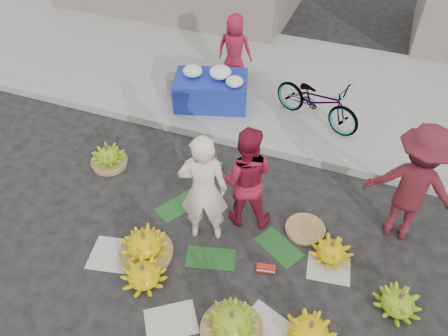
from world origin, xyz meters
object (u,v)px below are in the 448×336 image
(banana_bunch_0, at_px, (145,246))
(vendor_cream, at_px, (204,190))
(flower_table, at_px, (211,89))
(banana_bunch_4, at_px, (398,302))
(bicycle, at_px, (317,100))

(banana_bunch_0, distance_m, vendor_cream, 1.08)
(banana_bunch_0, xyz_separation_m, flower_table, (-0.46, 3.47, 0.23))
(banana_bunch_4, bearing_deg, vendor_cream, 174.29)
(banana_bunch_0, bearing_deg, bicycle, 67.79)
(banana_bunch_4, xyz_separation_m, bicycle, (-1.71, 3.24, 0.41))
(banana_bunch_0, bearing_deg, vendor_cream, 46.56)
(banana_bunch_4, xyz_separation_m, flower_table, (-3.64, 3.10, 0.29))
(vendor_cream, bearing_deg, bicycle, -124.98)
(banana_bunch_4, height_order, flower_table, flower_table)
(banana_bunch_4, height_order, vendor_cream, vendor_cream)
(banana_bunch_4, distance_m, vendor_cream, 2.70)
(banana_bunch_0, bearing_deg, flower_table, 97.49)
(vendor_cream, relative_size, bicycle, 1.03)
(vendor_cream, height_order, bicycle, vendor_cream)
(banana_bunch_0, relative_size, bicycle, 0.42)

